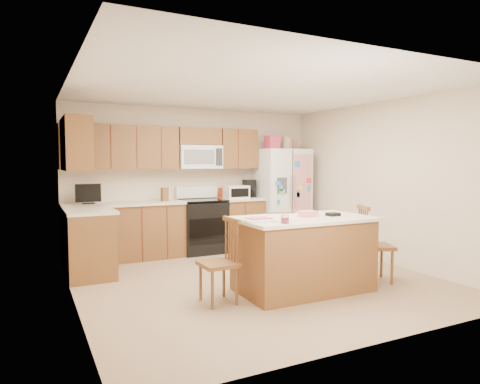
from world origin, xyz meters
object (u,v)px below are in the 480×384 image
refrigerator (281,196)px  windsor_chair_back (278,247)px  windsor_chair_right (374,246)px  island (303,253)px  windsor_chair_left (220,263)px  stove (202,225)px

refrigerator → windsor_chair_back: (-1.29, -1.99, -0.49)m
windsor_chair_right → refrigerator: bearing=85.2°
island → windsor_chair_left: bearing=178.2°
windsor_chair_back → windsor_chair_right: 1.25m
windsor_chair_left → windsor_chair_back: 1.19m
refrigerator → island: 2.90m
refrigerator → windsor_chair_right: bearing=-94.8°
refrigerator → windsor_chair_back: size_ratio=2.22×
refrigerator → island: size_ratio=1.24×
stove → windsor_chair_left: size_ratio=1.20×
island → windsor_chair_back: (-0.01, 0.56, -0.02)m
windsor_chair_back → windsor_chair_right: size_ratio=0.92×
stove → windsor_chair_left: bearing=-107.1°
stove → island: 2.63m
refrigerator → island: refrigerator is taller
stove → windsor_chair_right: (1.35, -2.69, -0.00)m
stove → island: stove is taller
windsor_chair_right → island: bearing=176.0°
island → refrigerator: bearing=63.4°
refrigerator → windsor_chair_back: bearing=-123.0°
stove → windsor_chair_back: (0.28, -2.05, -0.04)m
windsor_chair_back → windsor_chair_right: bearing=-30.8°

